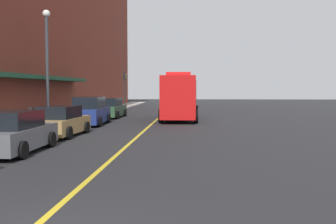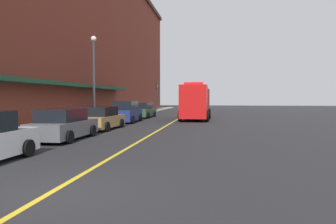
% 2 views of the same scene
% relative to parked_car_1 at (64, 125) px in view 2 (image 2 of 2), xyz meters
% --- Properties ---
extents(ground_plane, '(112.00, 112.00, 0.00)m').
position_rel_parked_car_1_xyz_m(ground_plane, '(4.00, 16.68, -0.75)').
color(ground_plane, '#232326').
extents(sidewalk_left, '(2.40, 70.00, 0.15)m').
position_rel_parked_car_1_xyz_m(sidewalk_left, '(-2.20, 16.68, -0.68)').
color(sidewalk_left, '#ADA8A0').
rests_on(sidewalk_left, ground).
extents(lane_center_stripe, '(0.16, 70.00, 0.01)m').
position_rel_parked_car_1_xyz_m(lane_center_stripe, '(4.00, 16.68, -0.75)').
color(lane_center_stripe, gold).
rests_on(lane_center_stripe, ground).
extents(brick_building_left, '(11.93, 64.00, 18.32)m').
position_rel_parked_car_1_xyz_m(brick_building_left, '(-8.78, 15.68, 8.42)').
color(brick_building_left, maroon).
rests_on(brick_building_left, ground).
extents(parked_car_1, '(2.15, 4.61, 1.59)m').
position_rel_parked_car_1_xyz_m(parked_car_1, '(0.00, 0.00, 0.00)').
color(parked_car_1, '#595B60').
rests_on(parked_car_1, ground).
extents(parked_car_2, '(2.08, 4.49, 1.54)m').
position_rel_parked_car_1_xyz_m(parked_car_2, '(0.11, 5.22, -0.02)').
color(parked_car_2, '#A5844C').
rests_on(parked_car_2, ground).
extents(parked_car_3, '(2.12, 4.79, 1.87)m').
position_rel_parked_car_1_xyz_m(parked_car_3, '(0.01, 11.40, 0.12)').
color(parked_car_3, navy).
rests_on(parked_car_3, ground).
extents(parked_car_4, '(2.11, 4.94, 1.63)m').
position_rel_parked_car_1_xyz_m(parked_car_4, '(-0.01, 17.93, 0.02)').
color(parked_car_4, '#2D5133').
rests_on(parked_car_4, ground).
extents(fire_truck, '(2.84, 8.17, 3.54)m').
position_rel_parked_car_1_xyz_m(fire_truck, '(5.82, 15.90, 0.93)').
color(fire_truck, red).
rests_on(fire_truck, ground).
extents(parking_meter_0, '(0.14, 0.18, 1.33)m').
position_rel_parked_car_1_xyz_m(parking_meter_0, '(-1.35, 13.12, 0.31)').
color(parking_meter_0, '#4C4C51').
rests_on(parking_meter_0, sidewalk_left).
extents(parking_meter_1, '(0.14, 0.18, 1.33)m').
position_rel_parked_car_1_xyz_m(parking_meter_1, '(-1.35, 5.03, 0.31)').
color(parking_meter_1, '#4C4C51').
rests_on(parking_meter_1, sidewalk_left).
extents(street_lamp_left, '(0.44, 0.44, 6.94)m').
position_rel_parked_car_1_xyz_m(street_lamp_left, '(-1.95, 8.99, 3.65)').
color(street_lamp_left, '#33383D').
rests_on(street_lamp_left, sidewalk_left).
extents(traffic_light_near, '(0.38, 0.36, 4.30)m').
position_rel_parked_car_1_xyz_m(traffic_light_near, '(-1.29, 32.50, 2.40)').
color(traffic_light_near, '#232326').
rests_on(traffic_light_near, sidewalk_left).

